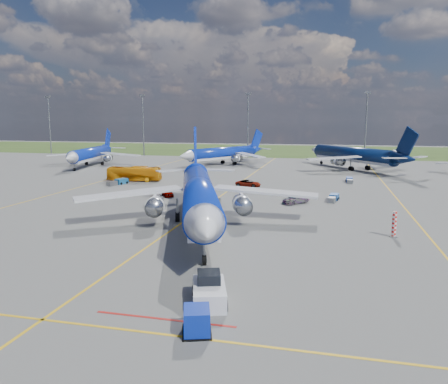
% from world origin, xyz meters
% --- Properties ---
extents(ground, '(400.00, 400.00, 0.00)m').
position_xyz_m(ground, '(0.00, 0.00, 0.00)').
color(ground, '#50504D').
rests_on(ground, ground).
extents(grass_strip, '(400.00, 80.00, 0.01)m').
position_xyz_m(grass_strip, '(0.00, 150.00, 0.00)').
color(grass_strip, '#2D4719').
rests_on(grass_strip, ground).
extents(taxiway_lines, '(60.25, 160.00, 0.02)m').
position_xyz_m(taxiway_lines, '(0.17, 27.70, 0.01)').
color(taxiway_lines, gold).
rests_on(taxiway_lines, ground).
extents(floodlight_masts, '(202.20, 0.50, 22.70)m').
position_xyz_m(floodlight_masts, '(10.00, 110.00, 12.56)').
color(floodlight_masts, slate).
rests_on(floodlight_masts, ground).
extents(warning_post, '(0.50, 0.50, 3.00)m').
position_xyz_m(warning_post, '(26.00, 8.00, 1.50)').
color(warning_post, red).
rests_on(warning_post, ground).
extents(bg_jet_nw, '(36.81, 44.14, 10.24)m').
position_xyz_m(bg_jet_nw, '(-49.24, 70.67, 0.00)').
color(bg_jet_nw, '#0B27A3').
rests_on(bg_jet_nw, ground).
extents(bg_jet_nnw, '(43.91, 47.72, 10.08)m').
position_xyz_m(bg_jet_nnw, '(-12.43, 82.68, 0.00)').
color(bg_jet_nnw, '#0B27A3').
rests_on(bg_jet_nnw, ground).
extents(bg_jet_n, '(52.94, 55.39, 11.55)m').
position_xyz_m(bg_jet_n, '(24.75, 79.71, 0.00)').
color(bg_jet_n, '#071840').
rests_on(bg_jet_n, ground).
extents(main_airliner, '(47.06, 53.85, 11.85)m').
position_xyz_m(main_airliner, '(2.72, 7.73, 0.00)').
color(main_airliner, '#0B27A3').
rests_on(main_airliner, ground).
extents(pushback_tug, '(3.58, 6.39, 2.13)m').
position_xyz_m(pushback_tug, '(10.18, -14.53, 0.86)').
color(pushback_tug, silver).
rests_on(pushback_tug, ground).
extents(uld_container, '(2.18, 2.44, 1.63)m').
position_xyz_m(uld_container, '(10.70, -19.29, 0.82)').
color(uld_container, '#0B26A2').
rests_on(uld_container, ground).
extents(apron_bus, '(12.06, 4.46, 3.28)m').
position_xyz_m(apron_bus, '(-23.05, 43.85, 1.64)').
color(apron_bus, orange).
rests_on(apron_bus, ground).
extents(service_car_a, '(3.48, 4.15, 1.34)m').
position_xyz_m(service_car_a, '(-9.03, 27.30, 0.67)').
color(service_car_a, '#999999').
rests_on(service_car_a, ground).
extents(service_car_b, '(5.33, 2.99, 1.41)m').
position_xyz_m(service_car_b, '(2.84, 41.52, 0.70)').
color(service_car_b, '#999999').
rests_on(service_car_b, ground).
extents(service_car_c, '(4.79, 5.17, 1.46)m').
position_xyz_m(service_car_c, '(13.45, 25.98, 0.73)').
color(service_car_c, '#999999').
rests_on(service_car_c, ground).
extents(baggage_tug_w, '(1.91, 4.70, 1.02)m').
position_xyz_m(baggage_tug_w, '(19.38, 29.86, 0.48)').
color(baggage_tug_w, '#1B50A2').
rests_on(baggage_tug_w, ground).
extents(baggage_tug_c, '(2.91, 5.20, 1.13)m').
position_xyz_m(baggage_tug_c, '(-24.08, 38.23, 0.53)').
color(baggage_tug_c, '#165589').
rests_on(baggage_tug_c, ground).
extents(baggage_tug_e, '(1.32, 4.57, 1.02)m').
position_xyz_m(baggage_tug_e, '(22.90, 52.91, 0.48)').
color(baggage_tug_e, '#1C41A8').
rests_on(baggage_tug_e, ground).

